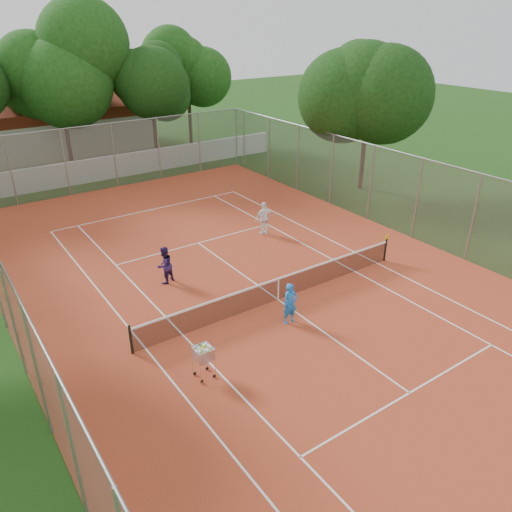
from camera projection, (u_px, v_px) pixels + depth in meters
ground at (278, 300)px, 19.30m from camera, size 120.00×120.00×0.00m
court_pad at (278, 300)px, 19.29m from camera, size 18.00×34.00×0.02m
court_lines at (278, 300)px, 19.29m from camera, size 10.98×23.78×0.01m
tennis_net at (278, 289)px, 19.07m from camera, size 11.88×0.10×0.98m
perimeter_fence at (279, 254)px, 18.42m from camera, size 18.00×34.00×4.00m
boundary_wall at (106, 168)px, 33.00m from camera, size 26.00×0.30×1.50m
clubhouse at (34, 124)px, 38.73m from camera, size 16.40×9.00×4.40m
tropical_trees at (82, 96)px, 33.35m from camera, size 29.00×19.00×10.00m
player_near at (290, 304)px, 17.56m from camera, size 0.58×0.40×1.55m
player_far_left at (164, 265)px, 20.19m from camera, size 0.94×0.84×1.58m
player_far_right at (264, 218)px, 24.66m from camera, size 1.01×0.48×1.67m
ball_hopper at (204, 361)px, 14.97m from camera, size 0.65×0.65×1.16m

